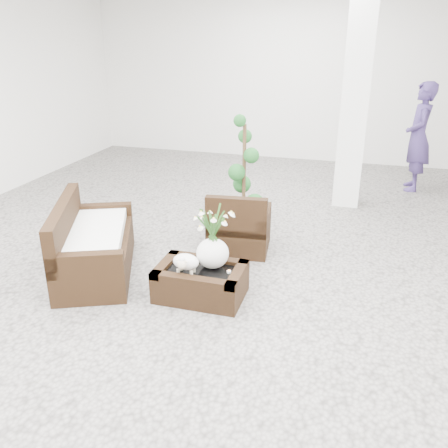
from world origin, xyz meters
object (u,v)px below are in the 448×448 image
(loveseat, at_px, (95,238))
(topiary, at_px, (244,172))
(armchair, at_px, (240,220))
(coffee_table, at_px, (201,283))

(loveseat, height_order, topiary, topiary)
(armchair, bearing_deg, coffee_table, 79.79)
(armchair, height_order, loveseat, loveseat)
(topiary, bearing_deg, armchair, -78.95)
(coffee_table, bearing_deg, topiary, 92.46)
(coffee_table, distance_m, loveseat, 1.38)
(coffee_table, bearing_deg, loveseat, 171.41)
(coffee_table, xyz_separation_m, armchair, (0.08, 1.28, 0.24))
(coffee_table, distance_m, armchair, 1.30)
(coffee_table, xyz_separation_m, loveseat, (-1.34, 0.20, 0.27))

